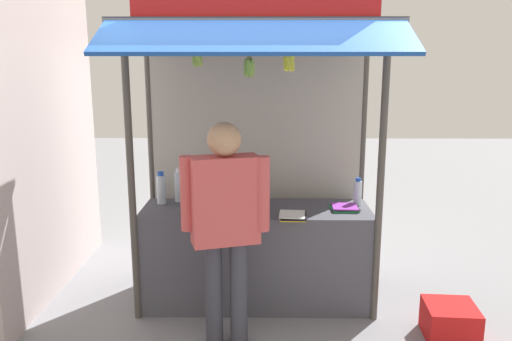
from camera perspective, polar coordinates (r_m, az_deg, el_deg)
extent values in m
plane|color=gray|center=(4.94, 0.00, -14.23)|extent=(20.00, 20.00, 0.00)
cube|color=#4C4C56|center=(4.75, 0.00, -9.42)|extent=(2.05, 0.66, 0.89)
cylinder|color=#4C4742|center=(4.33, -13.72, -1.00)|extent=(0.06, 0.06, 2.47)
cylinder|color=#4C4742|center=(4.31, 13.70, -1.07)|extent=(0.06, 0.06, 2.47)
cylinder|color=#4C4742|center=(5.10, -11.52, 1.09)|extent=(0.06, 0.06, 2.47)
cylinder|color=#4C4742|center=(5.08, 11.68, 1.04)|extent=(0.06, 0.06, 2.47)
cube|color=#B7B2A8|center=(4.99, 0.06, 0.80)|extent=(2.01, 0.04, 2.42)
cube|color=#3F3F44|center=(4.40, 0.00, 16.01)|extent=(2.25, 1.01, 0.04)
cube|color=#194799|center=(3.64, -0.14, 14.63)|extent=(2.21, 0.51, 0.26)
cylinder|color=#59544C|center=(3.99, -0.07, 14.95)|extent=(1.95, 0.02, 0.02)
cylinder|color=silver|center=(4.81, -10.49, -2.10)|extent=(0.08, 0.08, 0.27)
cylinder|color=blue|center=(4.78, -10.57, -0.34)|extent=(0.06, 0.06, 0.04)
cylinder|color=silver|center=(4.77, 11.24, -2.51)|extent=(0.07, 0.07, 0.23)
cylinder|color=blue|center=(4.74, 11.31, -1.00)|extent=(0.05, 0.05, 0.03)
cylinder|color=silver|center=(4.87, -8.51, -1.80)|extent=(0.09, 0.09, 0.28)
cylinder|color=white|center=(4.83, -8.57, 0.02)|extent=(0.06, 0.06, 0.04)
cylinder|color=silver|center=(4.60, -6.46, -2.54)|extent=(0.09, 0.09, 0.28)
cylinder|color=white|center=(4.57, -6.51, -0.62)|extent=(0.06, 0.06, 0.04)
cylinder|color=silver|center=(4.80, -3.54, -2.17)|extent=(0.07, 0.07, 0.23)
cylinder|color=#198C33|center=(4.77, -3.56, -0.67)|extent=(0.05, 0.05, 0.03)
cylinder|color=silver|center=(4.84, -6.57, -1.97)|extent=(0.08, 0.08, 0.25)
cylinder|color=white|center=(4.81, -6.61, -0.32)|extent=(0.05, 0.05, 0.03)
cube|color=yellow|center=(4.36, 4.05, -5.22)|extent=(0.21, 0.24, 0.01)
cube|color=black|center=(4.36, 4.15, -5.11)|extent=(0.23, 0.25, 0.01)
cube|color=black|center=(4.37, 4.25, -4.94)|extent=(0.23, 0.25, 0.01)
cube|color=white|center=(4.36, 4.04, -4.89)|extent=(0.24, 0.26, 0.01)
cube|color=red|center=(4.51, -1.15, -4.53)|extent=(0.17, 0.27, 0.01)
cube|color=red|center=(4.51, -1.08, -4.36)|extent=(0.18, 0.27, 0.01)
cube|color=yellow|center=(4.52, -1.10, -4.23)|extent=(0.17, 0.26, 0.01)
cube|color=orange|center=(4.51, -1.03, -4.14)|extent=(0.17, 0.26, 0.01)
cube|color=green|center=(4.64, 9.83, -4.26)|extent=(0.23, 0.23, 0.01)
cube|color=green|center=(4.64, 9.67, -4.16)|extent=(0.24, 0.24, 0.01)
cube|color=black|center=(4.64, 9.91, -4.08)|extent=(0.24, 0.24, 0.01)
cube|color=purple|center=(4.64, 9.84, -3.98)|extent=(0.23, 0.23, 0.01)
cube|color=purple|center=(4.46, -4.89, -4.78)|extent=(0.23, 0.23, 0.01)
cube|color=red|center=(4.45, -4.86, -4.70)|extent=(0.24, 0.24, 0.01)
cube|color=orange|center=(4.46, -4.86, -4.54)|extent=(0.26, 0.25, 0.01)
cube|color=purple|center=(4.45, -4.70, -4.44)|extent=(0.25, 0.25, 0.01)
cube|color=green|center=(4.46, -4.82, -4.30)|extent=(0.24, 0.24, 0.01)
cylinder|color=#332D23|center=(3.99, 3.77, 14.14)|extent=(0.01, 0.01, 0.08)
cylinder|color=olive|center=(3.99, 3.75, 13.29)|extent=(0.04, 0.04, 0.04)
ellipsoid|color=yellow|center=(3.99, 3.99, 12.03)|extent=(0.04, 0.07, 0.16)
ellipsoid|color=yellow|center=(4.01, 3.98, 12.06)|extent=(0.07, 0.07, 0.17)
ellipsoid|color=yellow|center=(4.01, 3.69, 12.03)|extent=(0.07, 0.04, 0.16)
ellipsoid|color=yellow|center=(4.01, 3.47, 12.08)|extent=(0.08, 0.07, 0.17)
ellipsoid|color=yellow|center=(3.99, 3.31, 12.09)|extent=(0.04, 0.09, 0.16)
ellipsoid|color=yellow|center=(3.97, 3.54, 12.06)|extent=(0.07, 0.06, 0.17)
ellipsoid|color=yellow|center=(3.96, 3.74, 12.08)|extent=(0.09, 0.04, 0.16)
ellipsoid|color=yellow|center=(3.97, 3.99, 12.05)|extent=(0.07, 0.07, 0.17)
cylinder|color=#332D23|center=(4.01, -6.55, 14.11)|extent=(0.01, 0.01, 0.07)
cylinder|color=olive|center=(4.01, -6.53, 13.29)|extent=(0.04, 0.04, 0.04)
ellipsoid|color=#8BAE3F|center=(4.01, -6.26, 12.30)|extent=(0.04, 0.07, 0.13)
ellipsoid|color=#8BAE3F|center=(4.03, -6.34, 12.30)|extent=(0.07, 0.05, 0.13)
ellipsoid|color=#8BAE3F|center=(4.03, -6.56, 12.27)|extent=(0.06, 0.05, 0.13)
ellipsoid|color=#8BAE3F|center=(4.02, -6.85, 12.31)|extent=(0.04, 0.08, 0.13)
ellipsoid|color=#8BAE3F|center=(4.00, -6.63, 12.28)|extent=(0.06, 0.05, 0.13)
ellipsoid|color=#8BAE3F|center=(3.99, -6.40, 12.32)|extent=(0.08, 0.06, 0.13)
cylinder|color=#332D23|center=(3.99, -0.76, 13.75)|extent=(0.01, 0.01, 0.14)
cylinder|color=olive|center=(3.98, -0.76, 12.49)|extent=(0.04, 0.04, 0.04)
ellipsoid|color=#7AA93F|center=(3.98, -0.39, 11.38)|extent=(0.04, 0.08, 0.15)
ellipsoid|color=#7AA93F|center=(4.00, -0.60, 11.34)|extent=(0.06, 0.05, 0.15)
ellipsoid|color=#7AA93F|center=(4.00, -0.82, 11.34)|extent=(0.06, 0.04, 0.15)
ellipsoid|color=#7AA93F|center=(4.00, -1.08, 11.38)|extent=(0.06, 0.08, 0.15)
ellipsoid|color=#7AA93F|center=(3.98, -1.08, 11.37)|extent=(0.05, 0.08, 0.15)
ellipsoid|color=#7AA93F|center=(3.97, -0.78, 11.34)|extent=(0.06, 0.04, 0.15)
ellipsoid|color=#7AA93F|center=(3.97, -0.58, 11.36)|extent=(0.07, 0.06, 0.15)
cylinder|color=#383842|center=(4.10, -4.71, -13.50)|extent=(0.14, 0.14, 0.84)
cylinder|color=#383842|center=(4.09, -1.94, -13.55)|extent=(0.14, 0.14, 0.84)
cube|color=#CC4C4C|center=(3.83, -3.47, -3.32)|extent=(0.54, 0.34, 0.67)
cylinder|color=#CC4C4C|center=(3.85, -7.64, -2.57)|extent=(0.11, 0.11, 0.57)
cylinder|color=#CC4C4C|center=(3.81, 0.73, -2.61)|extent=(0.11, 0.11, 0.57)
sphere|color=tan|center=(3.73, -3.56, 3.49)|extent=(0.25, 0.25, 0.25)
cube|color=red|center=(4.57, 20.78, -15.44)|extent=(0.43, 0.43, 0.28)
cube|color=#BDACAB|center=(5.20, -22.71, 2.95)|extent=(0.20, 2.40, 2.89)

